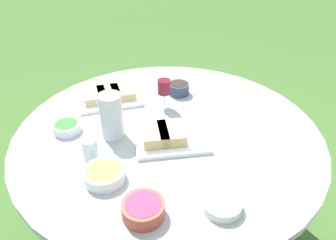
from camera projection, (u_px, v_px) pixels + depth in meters
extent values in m
plane|color=#446B2B|center=(168.00, 232.00, 2.04)|extent=(40.00, 40.00, 0.00)
cylinder|color=#4C4C51|center=(168.00, 231.00, 2.03)|extent=(0.56, 0.56, 0.02)
cylinder|color=#4C4C51|center=(168.00, 188.00, 1.83)|extent=(0.11, 0.11, 0.73)
cylinder|color=#9EA399|center=(168.00, 133.00, 1.61)|extent=(1.49, 1.49, 0.03)
cylinder|color=silver|center=(111.00, 116.00, 1.51)|extent=(0.11, 0.11, 0.22)
cone|color=silver|center=(99.00, 101.00, 1.43)|extent=(0.03, 0.03, 0.03)
cylinder|color=silver|center=(164.00, 107.00, 1.78)|extent=(0.06, 0.06, 0.01)
cylinder|color=silver|center=(164.00, 100.00, 1.76)|extent=(0.01, 0.01, 0.08)
cylinder|color=maroon|center=(164.00, 87.00, 1.71)|extent=(0.07, 0.07, 0.08)
cube|color=white|center=(110.00, 99.00, 1.84)|extent=(0.38, 0.31, 0.02)
cube|color=tan|center=(123.00, 92.00, 1.84)|extent=(0.15, 0.18, 0.04)
cube|color=tan|center=(109.00, 94.00, 1.82)|extent=(0.15, 0.18, 0.04)
cube|color=tan|center=(95.00, 96.00, 1.80)|extent=(0.15, 0.18, 0.04)
cube|color=white|center=(171.00, 139.00, 1.53)|extent=(0.40, 0.34, 0.02)
cube|color=tan|center=(155.00, 135.00, 1.50)|extent=(0.16, 0.19, 0.05)
cube|color=tan|center=(171.00, 133.00, 1.51)|extent=(0.16, 0.19, 0.05)
cylinder|color=white|center=(104.00, 175.00, 1.31)|extent=(0.17, 0.17, 0.05)
cylinder|color=#E0C147|center=(104.00, 172.00, 1.30)|extent=(0.14, 0.14, 0.02)
cylinder|color=white|center=(67.00, 127.00, 1.59)|extent=(0.13, 0.13, 0.04)
cylinder|color=#387533|center=(66.00, 125.00, 1.58)|extent=(0.11, 0.11, 0.02)
cylinder|color=#334256|center=(179.00, 89.00, 1.89)|extent=(0.12, 0.12, 0.06)
cylinder|color=#2D231E|center=(179.00, 86.00, 1.88)|extent=(0.10, 0.10, 0.03)
cylinder|color=#B74733|center=(143.00, 209.00, 1.15)|extent=(0.15, 0.15, 0.06)
cylinder|color=#D6385B|center=(143.00, 206.00, 1.15)|extent=(0.13, 0.13, 0.03)
cylinder|color=beige|center=(222.00, 205.00, 1.19)|extent=(0.14, 0.14, 0.04)
cylinder|color=silver|center=(222.00, 203.00, 1.18)|extent=(0.12, 0.12, 0.02)
cylinder|color=silver|center=(90.00, 149.00, 1.40)|extent=(0.07, 0.07, 0.10)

